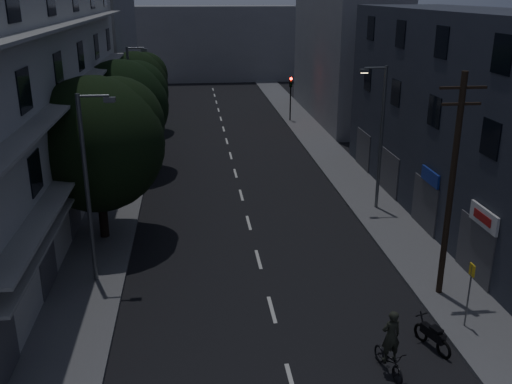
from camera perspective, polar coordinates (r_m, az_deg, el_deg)
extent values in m
plane|color=black|center=(39.87, -2.13, 2.10)|extent=(160.00, 160.00, 0.00)
cube|color=#565659|center=(40.01, -12.91, 1.79)|extent=(3.00, 90.00, 0.15)
cube|color=#565659|center=(41.07, 8.37, 2.54)|extent=(3.00, 90.00, 0.15)
cube|color=beige|center=(19.29, 3.57, -18.51)|extent=(0.15, 2.00, 0.01)
cube|color=beige|center=(22.96, 1.60, -11.66)|extent=(0.15, 2.00, 0.01)
cube|color=beige|center=(26.88, 0.24, -6.74)|extent=(0.15, 2.00, 0.01)
cube|color=beige|center=(30.96, -0.74, -3.09)|extent=(0.15, 2.00, 0.01)
cube|color=beige|center=(35.14, -1.49, -0.30)|extent=(0.15, 2.00, 0.01)
cube|color=beige|center=(39.39, -2.07, 1.89)|extent=(0.15, 2.00, 0.01)
cube|color=beige|center=(43.69, -2.55, 3.66)|extent=(0.15, 2.00, 0.01)
cube|color=beige|center=(48.03, -2.94, 5.10)|extent=(0.15, 2.00, 0.01)
cube|color=beige|center=(52.39, -3.26, 6.31)|extent=(0.15, 2.00, 0.01)
cube|color=beige|center=(56.78, -3.54, 7.33)|extent=(0.15, 2.00, 0.01)
cube|color=beige|center=(61.18, -3.78, 8.20)|extent=(0.15, 2.00, 0.01)
cube|color=beige|center=(65.60, -3.98, 8.96)|extent=(0.15, 2.00, 0.01)
cube|color=beige|center=(70.02, -4.17, 9.62)|extent=(0.15, 2.00, 0.01)
cube|color=beige|center=(74.46, -4.33, 10.20)|extent=(0.15, 2.00, 0.01)
cube|color=#ABAAA5|center=(32.64, -23.04, 9.34)|extent=(6.00, 36.00, 14.00)
cube|color=black|center=(19.72, -24.20, -12.46)|extent=(0.06, 1.60, 1.60)
cube|color=black|center=(24.83, -20.30, -5.25)|extent=(0.06, 1.60, 1.60)
cube|color=black|center=(30.27, -17.82, -0.55)|extent=(0.06, 1.60, 1.60)
cube|color=black|center=(35.88, -16.11, 2.70)|extent=(0.06, 1.60, 1.60)
cube|color=black|center=(41.60, -14.86, 5.06)|extent=(0.06, 1.60, 1.60)
cube|color=black|center=(47.40, -13.91, 6.85)|extent=(0.06, 1.60, 1.60)
cube|color=black|center=(23.74, -21.19, 1.80)|extent=(0.06, 1.60, 1.60)
cube|color=black|center=(29.38, -18.46, 5.32)|extent=(0.06, 1.60, 1.60)
cube|color=black|center=(35.14, -16.60, 7.70)|extent=(0.06, 1.60, 1.60)
cube|color=black|center=(40.96, -15.25, 9.39)|extent=(0.06, 1.60, 1.60)
cube|color=black|center=(46.84, -14.23, 10.67)|extent=(0.06, 1.60, 1.60)
cube|color=black|center=(23.05, -22.16, 9.39)|extent=(0.06, 1.60, 1.60)
cube|color=black|center=(28.82, -19.14, 11.49)|extent=(0.06, 1.60, 1.60)
cube|color=black|center=(34.67, -17.11, 12.87)|extent=(0.06, 1.60, 1.60)
cube|color=black|center=(40.57, -15.66, 13.84)|extent=(0.06, 1.60, 1.60)
cube|color=black|center=(46.49, -14.56, 14.56)|extent=(0.06, 1.60, 1.60)
cube|color=gray|center=(32.43, -16.40, 4.60)|extent=(1.00, 32.40, 0.12)
cube|color=gray|center=(31.81, -16.95, 10.18)|extent=(1.00, 32.40, 0.12)
cube|color=gray|center=(31.50, -17.54, 15.92)|extent=(1.00, 32.40, 0.12)
cube|color=gray|center=(32.68, -16.43, 3.07)|extent=(0.80, 32.40, 0.12)
cube|color=#424247|center=(20.03, -23.93, -13.93)|extent=(0.06, 2.40, 2.40)
cube|color=#424247|center=(25.07, -20.12, -6.50)|extent=(0.06, 2.40, 2.40)
cube|color=#424247|center=(30.46, -17.69, -1.61)|extent=(0.06, 2.40, 2.40)
cube|color=#424247|center=(36.05, -16.01, 1.78)|extent=(0.06, 2.40, 2.40)
cube|color=#424247|center=(41.75, -14.78, 4.26)|extent=(0.06, 2.40, 2.40)
cube|color=#424247|center=(47.52, -13.84, 6.14)|extent=(0.06, 2.40, 2.40)
cube|color=#292D38|center=(31.43, 21.98, 6.34)|extent=(6.00, 28.00, 11.00)
cube|color=black|center=(24.70, 22.40, 4.95)|extent=(0.06, 1.40, 1.50)
cube|color=black|center=(29.51, 17.41, 7.69)|extent=(0.06, 1.40, 1.50)
cube|color=black|center=(34.53, 13.80, 9.61)|extent=(0.06, 1.40, 1.50)
cube|color=black|center=(39.67, 11.10, 11.01)|extent=(0.06, 1.40, 1.50)
cube|color=black|center=(24.18, 23.41, 12.53)|extent=(0.06, 1.40, 1.50)
cube|color=black|center=(29.07, 18.08, 14.05)|extent=(0.06, 1.40, 1.50)
cube|color=black|center=(34.15, 14.26, 15.06)|extent=(0.06, 1.40, 1.50)
cube|color=black|center=(39.35, 11.42, 15.77)|extent=(0.06, 1.40, 1.50)
cube|color=#424247|center=(26.24, 21.02, -5.45)|extent=(0.06, 3.00, 2.60)
cube|color=#424247|center=(30.81, 16.49, -1.25)|extent=(0.06, 3.00, 2.60)
cube|color=#424247|center=(35.64, 13.16, 1.84)|extent=(0.06, 3.00, 2.60)
cube|color=#424247|center=(40.65, 10.64, 4.17)|extent=(0.06, 3.00, 2.60)
cube|color=silver|center=(25.17, 21.84, -2.40)|extent=(0.12, 2.20, 0.80)
cube|color=#B21414|center=(25.13, 21.68, -2.41)|extent=(0.02, 1.40, 0.36)
cube|color=navy|center=(29.81, 17.03, 1.46)|extent=(0.12, 2.00, 0.70)
cube|color=slate|center=(61.76, -15.60, 15.16)|extent=(6.00, 20.00, 16.00)
cube|color=slate|center=(57.18, 8.81, 13.82)|extent=(6.00, 20.00, 13.00)
cube|color=slate|center=(83.29, -4.71, 14.63)|extent=(24.00, 8.00, 10.00)
cylinder|color=black|center=(29.17, -15.21, -0.35)|extent=(0.44, 0.44, 4.36)
sphere|color=black|center=(28.43, -15.67, 4.61)|extent=(6.53, 6.53, 6.53)
sphere|color=black|center=(28.89, -13.65, 6.69)|extent=(4.57, 4.57, 4.57)
sphere|color=black|center=(27.83, -17.62, 5.16)|extent=(4.25, 4.25, 4.25)
cylinder|color=black|center=(39.90, -12.96, 4.90)|extent=(0.44, 0.44, 4.08)
sphere|color=black|center=(39.37, -13.23, 8.35)|extent=(6.15, 6.15, 6.15)
sphere|color=black|center=(39.90, -11.86, 9.72)|extent=(4.31, 4.31, 4.31)
sphere|color=black|center=(38.79, -14.51, 8.78)|extent=(4.00, 4.00, 4.00)
cylinder|color=black|center=(51.58, -11.80, 8.02)|extent=(0.44, 0.44, 3.76)
sphere|color=black|center=(51.20, -11.97, 10.50)|extent=(5.61, 5.61, 5.61)
sphere|color=black|center=(51.72, -11.02, 11.43)|extent=(3.93, 3.93, 3.93)
sphere|color=black|center=(50.65, -12.86, 10.82)|extent=(3.65, 3.65, 3.65)
cylinder|color=black|center=(55.07, 3.45, 8.81)|extent=(0.12, 0.12, 3.20)
cube|color=black|center=(54.73, 3.50, 10.92)|extent=(0.28, 0.22, 0.90)
sphere|color=#FF0C05|center=(54.54, 3.53, 11.24)|extent=(0.22, 0.22, 0.22)
sphere|color=#3F330C|center=(54.58, 3.52, 10.92)|extent=(0.22, 0.22, 0.22)
sphere|color=black|center=(54.63, 3.52, 10.61)|extent=(0.22, 0.22, 0.22)
cylinder|color=black|center=(55.26, -10.45, 8.56)|extent=(0.12, 0.12, 3.20)
cube|color=black|center=(54.92, -10.58, 10.66)|extent=(0.28, 0.22, 0.90)
sphere|color=black|center=(54.73, -10.61, 10.98)|extent=(0.22, 0.22, 0.22)
sphere|color=#3F330C|center=(54.77, -10.59, 10.67)|extent=(0.22, 0.22, 0.22)
sphere|color=#0CFF26|center=(54.82, -10.57, 10.36)|extent=(0.22, 0.22, 0.22)
cylinder|color=#56595D|center=(24.19, -16.51, 0.02)|extent=(0.18, 0.18, 8.00)
cylinder|color=#56595D|center=(23.14, -15.96, 9.22)|extent=(1.20, 0.10, 0.10)
cube|color=#56595D|center=(23.08, -14.44, 8.95)|extent=(0.45, 0.25, 0.18)
cube|color=#4C4C4C|center=(23.10, -14.42, 8.71)|extent=(0.35, 0.18, 0.04)
cylinder|color=#565A5E|center=(32.33, 12.39, 5.17)|extent=(0.18, 0.18, 8.00)
cylinder|color=#565A5E|center=(31.44, 11.85, 12.06)|extent=(1.20, 0.10, 0.10)
cube|color=#565A5E|center=(31.27, 10.77, 11.82)|extent=(0.45, 0.25, 0.18)
cube|color=#FFD88C|center=(31.29, 10.76, 11.64)|extent=(0.35, 0.18, 0.04)
cylinder|color=#55565C|center=(43.40, -12.41, 8.74)|extent=(0.18, 0.18, 8.00)
cylinder|color=#55565C|center=(42.83, -11.97, 13.91)|extent=(1.20, 0.10, 0.10)
cube|color=#55565C|center=(42.79, -11.14, 13.76)|extent=(0.45, 0.25, 0.18)
cube|color=#4C4C4C|center=(42.80, -11.13, 13.63)|extent=(0.35, 0.18, 0.04)
cylinder|color=black|center=(23.28, 18.93, 0.30)|extent=(0.24, 0.24, 9.00)
cube|color=black|center=(22.38, 20.02, 9.78)|extent=(1.80, 0.10, 0.10)
cube|color=black|center=(22.48, 19.84, 8.28)|extent=(1.50, 0.10, 0.10)
cylinder|color=#595B60|center=(22.44, 20.48, -9.70)|extent=(0.06, 0.06, 2.50)
cube|color=yellow|center=(21.97, 20.80, -7.30)|extent=(0.05, 0.35, 0.45)
torus|color=black|center=(21.21, 18.26, -14.74)|extent=(0.32, 0.67, 0.68)
torus|color=black|center=(21.89, 16.15, -13.35)|extent=(0.32, 0.67, 0.68)
cube|color=black|center=(21.38, 17.27, -13.35)|extent=(0.57, 1.07, 0.34)
cube|color=black|center=(21.16, 17.60, -12.95)|extent=(0.41, 0.50, 0.10)
cylinder|color=black|center=(21.63, 16.35, -12.44)|extent=(0.19, 0.41, 0.81)
cube|color=black|center=(21.54, 16.25, -11.68)|extent=(0.51, 0.21, 0.04)
imported|color=black|center=(19.90, 13.14, -16.03)|extent=(0.95, 1.90, 0.95)
imported|color=black|center=(19.40, 13.34, -13.83)|extent=(0.73, 0.55, 1.82)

